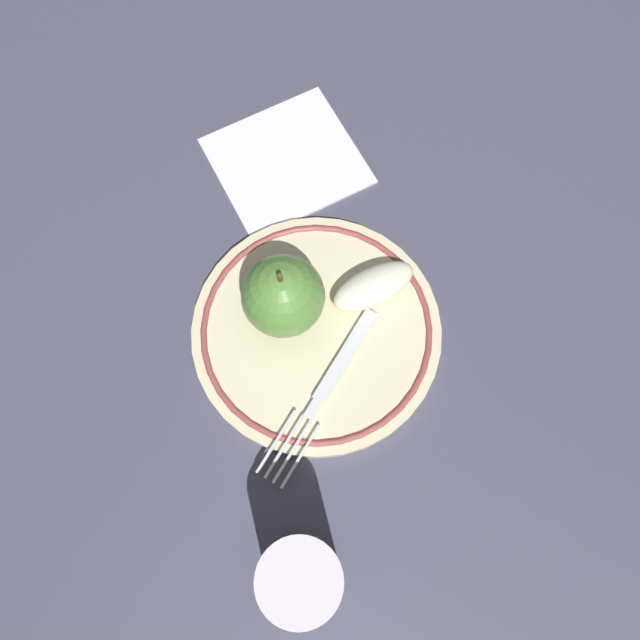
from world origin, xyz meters
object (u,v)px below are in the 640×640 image
(apple_slice_front, at_px, (375,289))
(fork, at_px, (326,387))
(apple_red_whole, at_px, (283,296))
(drinking_glass, at_px, (301,577))
(napkin_folded, at_px, (286,160))
(plate, at_px, (320,329))

(apple_slice_front, relative_size, fork, 0.53)
(apple_red_whole, height_order, drinking_glass, drinking_glass)
(apple_slice_front, height_order, fork, apple_slice_front)
(apple_red_whole, distance_m, napkin_folded, 0.17)
(plate, height_order, napkin_folded, plate)
(drinking_glass, xyz_separation_m, napkin_folded, (-0.36, 0.13, -0.05))
(drinking_glass, distance_m, napkin_folded, 0.39)
(drinking_glass, relative_size, napkin_folded, 0.72)
(apple_red_whole, height_order, napkin_folded, apple_red_whole)
(napkin_folded, bearing_deg, drinking_glass, -19.74)
(apple_slice_front, xyz_separation_m, fork, (0.06, -0.07, -0.01))
(plate, height_order, apple_red_whole, apple_red_whole)
(plate, relative_size, apple_red_whole, 2.78)
(fork, xyz_separation_m, drinking_glass, (0.13, -0.08, 0.03))
(apple_slice_front, xyz_separation_m, napkin_folded, (-0.17, -0.02, -0.02))
(apple_red_whole, xyz_separation_m, apple_slice_front, (0.02, 0.08, -0.02))
(plate, bearing_deg, apple_slice_front, 100.14)
(plate, height_order, fork, fork)
(apple_red_whole, height_order, apple_slice_front, apple_red_whole)
(apple_slice_front, bearing_deg, apple_red_whole, 163.36)
(napkin_folded, bearing_deg, apple_red_whole, -21.86)
(apple_red_whole, bearing_deg, fork, 4.29)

